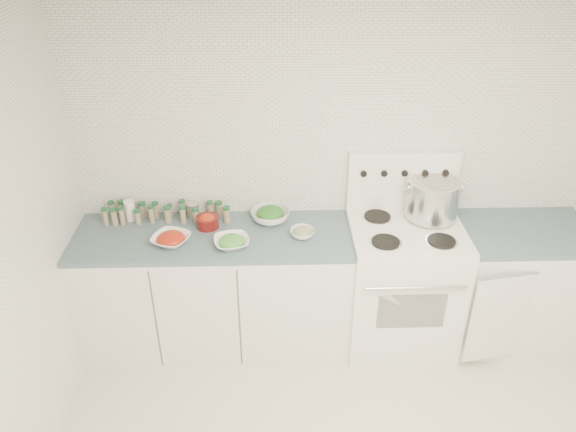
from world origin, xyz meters
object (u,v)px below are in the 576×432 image
Objects in this scene: stove at (401,281)px; bowl_snowpea at (232,242)px; stock_pot at (433,197)px; bowl_tomato at (171,239)px.

bowl_snowpea is at bearing -173.60° from stove.
stock_pot is at bearing 11.41° from bowl_snowpea.
bowl_tomato is at bearing 174.23° from bowl_snowpea.
bowl_tomato is 1.16× the size of bowl_snowpea.
stove is 1.25m from bowl_snowpea.
stove is 3.66× the size of stock_pot.
stock_pot reaches higher than bowl_tomato.
stock_pot is at bearing 7.59° from bowl_tomato.
bowl_snowpea is (0.39, -0.04, -0.00)m from bowl_tomato.
bowl_tomato is at bearing -172.41° from stock_pot.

